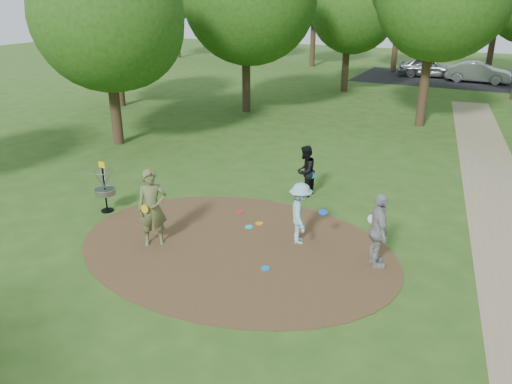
% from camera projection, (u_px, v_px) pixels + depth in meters
% --- Properties ---
extents(ground, '(100.00, 100.00, 0.00)m').
position_uv_depth(ground, '(235.00, 248.00, 12.71)').
color(ground, '#2D5119').
rests_on(ground, ground).
extents(dirt_clearing, '(8.40, 8.40, 0.02)m').
position_uv_depth(dirt_clearing, '(235.00, 247.00, 12.71)').
color(dirt_clearing, '#47301C').
rests_on(dirt_clearing, ground).
extents(parking_lot, '(14.00, 8.00, 0.01)m').
position_uv_depth(parking_lot, '(455.00, 80.00, 36.75)').
color(parking_lot, black).
rests_on(parking_lot, ground).
extents(player_observer_with_disc, '(0.88, 0.84, 2.02)m').
position_uv_depth(player_observer_with_disc, '(152.00, 208.00, 12.53)').
color(player_observer_with_disc, '#5C653A').
rests_on(player_observer_with_disc, ground).
extents(player_throwing_with_disc, '(1.23, 1.21, 1.63)m').
position_uv_depth(player_throwing_with_disc, '(300.00, 213.00, 12.70)').
color(player_throwing_with_disc, '#8EC5D5').
rests_on(player_throwing_with_disc, ground).
extents(player_walking_with_disc, '(0.66, 0.82, 1.65)m').
position_uv_depth(player_walking_with_disc, '(305.00, 171.00, 15.65)').
color(player_walking_with_disc, black).
rests_on(player_walking_with_disc, ground).
extents(player_waiting_with_disc, '(0.91, 1.16, 1.83)m').
position_uv_depth(player_waiting_with_disc, '(378.00, 231.00, 11.54)').
color(player_waiting_with_disc, '#969699').
rests_on(player_waiting_with_disc, ground).
extents(disc_ground_cyan, '(0.22, 0.22, 0.02)m').
position_uv_depth(disc_ground_cyan, '(249.00, 227.00, 13.77)').
color(disc_ground_cyan, '#1CCAE0').
rests_on(disc_ground_cyan, dirt_clearing).
extents(disc_ground_blue, '(0.22, 0.22, 0.02)m').
position_uv_depth(disc_ground_blue, '(266.00, 268.00, 11.72)').
color(disc_ground_blue, '#0C7FD9').
rests_on(disc_ground_blue, dirt_clearing).
extents(disc_ground_red, '(0.22, 0.22, 0.02)m').
position_uv_depth(disc_ground_red, '(239.00, 212.00, 14.70)').
color(disc_ground_red, red).
rests_on(disc_ground_red, dirt_clearing).
extents(car_left, '(4.62, 2.35, 1.51)m').
position_uv_depth(car_left, '(429.00, 67.00, 37.73)').
color(car_left, '#989C9F').
rests_on(car_left, ground).
extents(car_right, '(4.33, 1.59, 1.42)m').
position_uv_depth(car_right, '(478.00, 72.00, 35.41)').
color(car_right, '#979B9E').
rests_on(car_right, ground).
extents(disc_ground_orange, '(0.22, 0.22, 0.02)m').
position_uv_depth(disc_ground_orange, '(259.00, 223.00, 13.98)').
color(disc_ground_orange, orange).
rests_on(disc_ground_orange, dirt_clearing).
extents(disc_golf_basket, '(0.63, 0.63, 1.54)m').
position_uv_depth(disc_golf_basket, '(104.00, 184.00, 14.51)').
color(disc_golf_basket, black).
rests_on(disc_golf_basket, ground).
extents(tree_ring, '(37.13, 45.67, 9.14)m').
position_uv_depth(tree_ring, '(375.00, 15.00, 17.29)').
color(tree_ring, '#332316').
rests_on(tree_ring, ground).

